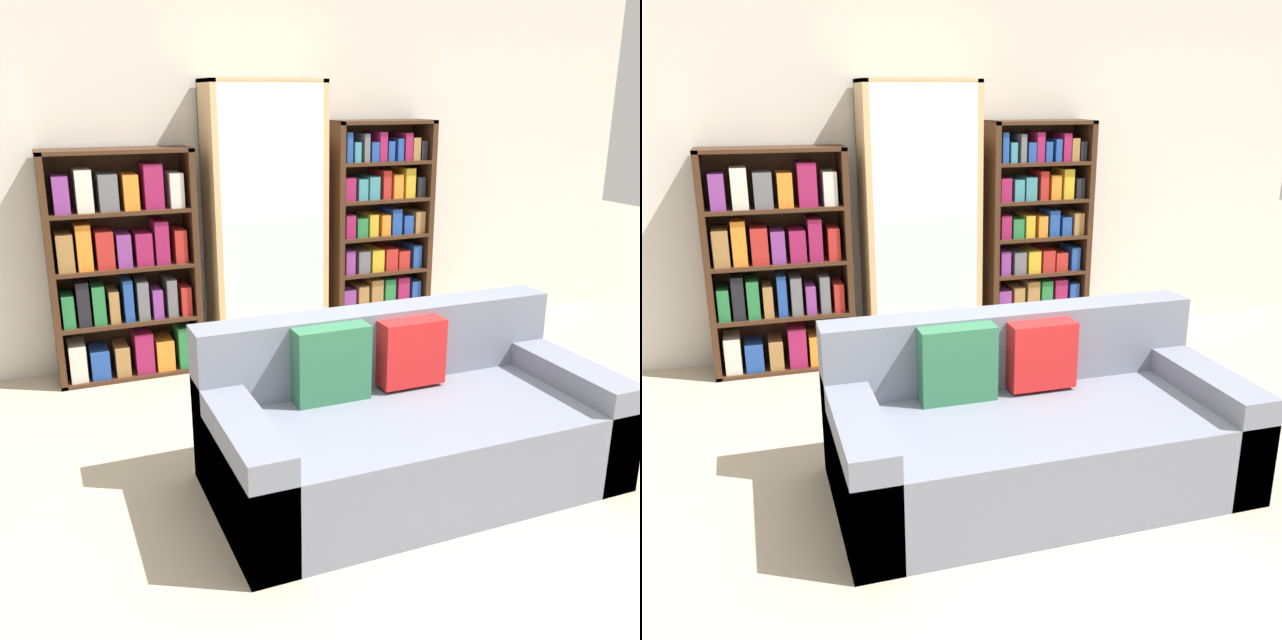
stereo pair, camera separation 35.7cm
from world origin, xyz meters
The scene contains 7 objects.
ground_plane centered at (0.00, 0.00, 0.00)m, with size 16.00×16.00×0.00m, color tan.
wall_back centered at (0.00, 2.48, 1.35)m, with size 6.41×0.06×2.70m.
couch centered at (0.17, 0.37, 0.27)m, with size 1.88×0.94×0.77m.
bookshelf_left centered at (-0.85, 2.28, 0.70)m, with size 0.92×0.32×1.46m.
display_cabinet centered at (0.10, 2.26, 0.93)m, with size 0.78×0.36×1.87m.
bookshelf_right centered at (0.96, 2.28, 0.78)m, with size 0.74×0.32×1.60m.
wine_bottle centered at (0.67, 1.06, 0.14)m, with size 0.09×0.09×0.34m.
Camera 1 is at (-1.37, -2.30, 1.78)m, focal length 40.00 mm.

